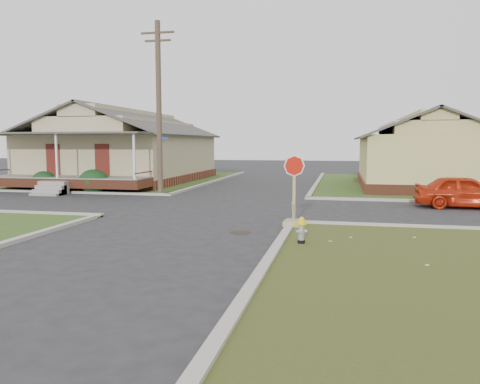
% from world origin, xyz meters
% --- Properties ---
extents(ground, '(120.00, 120.00, 0.00)m').
position_xyz_m(ground, '(0.00, 0.00, 0.00)').
color(ground, '#252528').
rests_on(ground, ground).
extents(verge_far_left, '(19.00, 19.00, 0.05)m').
position_xyz_m(verge_far_left, '(-13.00, 18.00, 0.03)').
color(verge_far_left, '#324F1C').
rests_on(verge_far_left, ground).
extents(curbs, '(80.00, 40.00, 0.12)m').
position_xyz_m(curbs, '(0.00, 5.00, 0.00)').
color(curbs, '#ABA69A').
rests_on(curbs, ground).
extents(manhole, '(0.64, 0.64, 0.01)m').
position_xyz_m(manhole, '(2.20, -0.50, 0.01)').
color(manhole, black).
rests_on(manhole, ground).
extents(corner_house, '(10.10, 15.50, 5.30)m').
position_xyz_m(corner_house, '(-10.00, 16.68, 2.28)').
color(corner_house, brown).
rests_on(corner_house, ground).
extents(side_house_yellow, '(7.60, 11.60, 4.70)m').
position_xyz_m(side_house_yellow, '(10.00, 16.50, 2.19)').
color(side_house_yellow, brown).
rests_on(side_house_yellow, ground).
extents(utility_pole, '(1.80, 0.28, 9.00)m').
position_xyz_m(utility_pole, '(-4.20, 8.90, 4.66)').
color(utility_pole, '#3F3124').
rests_on(utility_pole, ground).
extents(fire_hydrant, '(0.27, 0.27, 0.72)m').
position_xyz_m(fire_hydrant, '(4.18, -1.85, 0.45)').
color(fire_hydrant, black).
rests_on(fire_hydrant, ground).
extents(stop_sign, '(0.66, 0.64, 2.32)m').
position_xyz_m(stop_sign, '(3.71, 0.79, 0.55)').
color(stop_sign, tan).
rests_on(stop_sign, ground).
extents(red_sedan, '(4.16, 1.84, 1.39)m').
position_xyz_m(red_sedan, '(10.35, 6.89, 0.70)').
color(red_sedan, red).
rests_on(red_sedan, ground).
extents(hedge_left, '(1.45, 1.19, 1.11)m').
position_xyz_m(hedge_left, '(-11.31, 9.12, 0.60)').
color(hedge_left, black).
rests_on(hedge_left, verge_far_left).
extents(hedge_right, '(1.58, 1.29, 1.20)m').
position_xyz_m(hedge_right, '(-8.13, 8.99, 0.65)').
color(hedge_right, black).
rests_on(hedge_right, verge_far_left).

